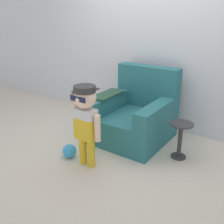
{
  "coord_description": "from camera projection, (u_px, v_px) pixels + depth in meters",
  "views": [
    {
      "loc": [
        1.77,
        -2.81,
        1.71
      ],
      "look_at": [
        0.04,
        -0.33,
        0.54
      ],
      "focal_mm": 42.0,
      "sensor_mm": 36.0,
      "label": 1
    }
  ],
  "objects": [
    {
      "name": "person_child",
      "position": [
        86.0,
        114.0,
        2.89
      ],
      "size": [
        0.4,
        0.3,
        0.97
      ],
      "color": "gold",
      "rests_on": "ground_plane"
    },
    {
      "name": "wall_back",
      "position": [
        153.0,
        41.0,
        3.83
      ],
      "size": [
        10.0,
        0.05,
        2.6
      ],
      "color": "silver",
      "rests_on": "ground_plane"
    },
    {
      "name": "ground_plane",
      "position": [
        123.0,
        140.0,
        3.7
      ],
      "size": [
        10.0,
        10.0,
        0.0
      ],
      "primitive_type": "plane",
      "color": "beige"
    },
    {
      "name": "armchair",
      "position": [
        135.0,
        116.0,
        3.67
      ],
      "size": [
        0.94,
        0.99,
        0.98
      ],
      "color": "#286B70",
      "rests_on": "ground_plane"
    },
    {
      "name": "side_table",
      "position": [
        180.0,
        137.0,
        3.17
      ],
      "size": [
        0.29,
        0.29,
        0.46
      ],
      "color": "#333333",
      "rests_on": "ground_plane"
    },
    {
      "name": "toy_ball",
      "position": [
        70.0,
        151.0,
        3.25
      ],
      "size": [
        0.17,
        0.17,
        0.17
      ],
      "color": "#3399D1",
      "rests_on": "ground_plane"
    }
  ]
}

